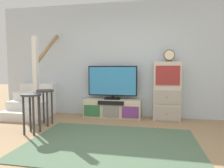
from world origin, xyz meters
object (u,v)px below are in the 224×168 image
television (112,82)px  bar_stool_near (31,104)px  desk_clock (169,56)px  media_console (112,108)px  side_cabinet (167,91)px  bar_stool_far (45,99)px

television → bar_stool_near: bearing=-129.5°
desk_clock → bar_stool_near: 2.94m
media_console → television: 0.63m
side_cabinet → desk_clock: bearing=-23.2°
desk_clock → television: bearing=178.7°
television → desk_clock: size_ratio=4.35×
bar_stool_far → media_console: bearing=35.4°
television → bar_stool_near: (-1.17, -1.42, -0.31)m
side_cabinet → bar_stool_near: side_cabinet is taller
side_cabinet → bar_stool_near: bearing=-149.6°
media_console → desk_clock: (1.26, -0.00, 1.21)m
side_cabinet → bar_stool_far: 2.59m
side_cabinet → desk_clock: 0.78m
bar_stool_near → side_cabinet: bearing=30.4°
media_console → side_cabinet: side_cabinet is taller
television → side_cabinet: bearing=-0.6°
media_console → television: bearing=90.0°
side_cabinet → bar_stool_far: bearing=-160.3°
media_console → bar_stool_far: bearing=-144.6°
media_console → side_cabinet: 1.30m
television → bar_stool_far: size_ratio=1.60×
side_cabinet → bar_stool_far: side_cabinet is taller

